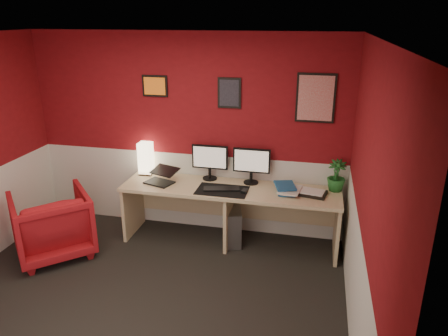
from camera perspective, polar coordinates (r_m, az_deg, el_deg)
ground at (r=4.42m, az=-11.64°, el=-17.68°), size 4.00×3.50×0.01m
ceiling at (r=3.53m, az=-14.56°, el=16.58°), size 4.00×3.50×0.01m
wall_back at (r=5.34m, az=-5.02°, el=4.45°), size 4.00×0.01×2.50m
wall_right at (r=3.48m, az=18.52°, el=-5.24°), size 0.01×3.50×2.50m
wainscot_back at (r=5.58m, az=-4.80°, el=-3.00°), size 4.00×0.01×1.00m
wainscot_right at (r=3.85m, az=17.19°, el=-15.41°), size 0.01×3.50×1.00m
desk at (r=5.19m, az=0.79°, el=-6.41°), size 2.60×0.65×0.73m
shoji_lamp at (r=5.50m, az=-10.47°, el=1.17°), size 0.16×0.16×0.40m
laptop at (r=5.20m, az=-8.76°, el=-0.90°), size 0.39×0.32×0.22m
monitor_left at (r=5.22m, az=-1.95°, el=1.49°), size 0.45×0.06×0.58m
monitor_right at (r=5.10m, az=3.71°, el=1.01°), size 0.45×0.06×0.58m
desk_mat at (r=4.97m, az=-0.25°, el=-3.01°), size 0.60×0.38×0.01m
keyboard at (r=4.98m, az=-0.34°, el=-2.81°), size 0.44×0.23×0.02m
mouse at (r=4.91m, az=2.77°, el=-3.10°), size 0.08×0.11×0.03m
book_bottom at (r=4.95m, az=7.39°, el=-3.16°), size 0.20×0.27×0.02m
book_middle at (r=4.96m, az=7.54°, el=-2.75°), size 0.28×0.35×0.02m
book_top at (r=4.96m, az=6.92°, el=-2.44°), size 0.30×0.35×0.03m
zen_tray at (r=4.96m, az=11.56°, el=-3.31°), size 0.39×0.32×0.03m
potted_plant at (r=5.07m, az=14.89°, el=-1.00°), size 0.22×0.22×0.37m
pc_tower at (r=5.28m, az=1.14°, el=-7.66°), size 0.30×0.49×0.45m
armchair at (r=5.34m, az=-22.12°, el=-7.00°), size 1.17×1.17×0.76m
art_left at (r=5.33m, az=-9.27°, el=10.84°), size 0.32×0.02×0.26m
art_center at (r=5.07m, az=0.72°, el=10.06°), size 0.28×0.02×0.36m
art_right at (r=4.97m, az=12.23°, el=9.17°), size 0.44×0.02×0.56m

